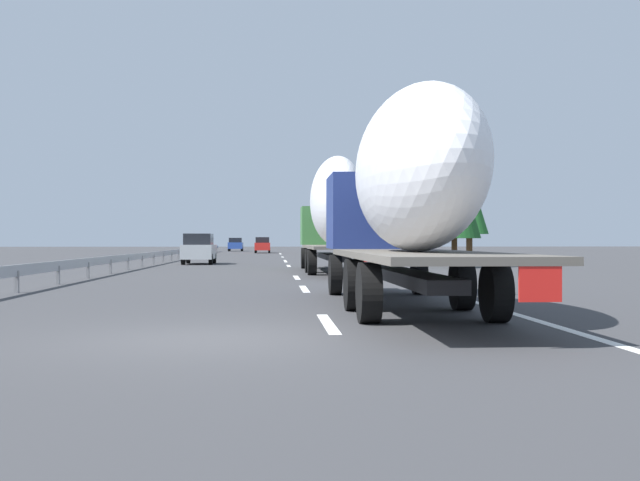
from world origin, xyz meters
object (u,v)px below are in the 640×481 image
at_px(road_sign, 357,231).
at_px(truck_trailing, 407,189).
at_px(truck_lead, 334,209).
at_px(car_blue_sedan, 236,244).
at_px(car_silver_hatch, 199,249).
at_px(car_red_compact, 263,245).

bearing_deg(road_sign, truck_trailing, 175.31).
xyz_separation_m(truck_lead, road_sign, (19.46, -3.10, -0.69)).
distance_m(car_blue_sedan, road_sign, 51.77).
height_order(truck_trailing, car_blue_sedan, truck_trailing).
bearing_deg(truck_lead, car_silver_hatch, 28.51).
relative_size(truck_lead, truck_trailing, 1.11).
height_order(truck_lead, truck_trailing, truck_lead).
bearing_deg(car_red_compact, road_sign, -169.05).
bearing_deg(car_blue_sedan, car_silver_hatch, -179.59).
height_order(car_silver_hatch, car_red_compact, car_silver_hatch).
height_order(truck_trailing, car_red_compact, truck_trailing).
xyz_separation_m(truck_lead, truck_trailing, (-18.32, -0.00, -0.32)).
distance_m(truck_trailing, road_sign, 37.91).
height_order(truck_lead, road_sign, truck_lead).
bearing_deg(car_silver_hatch, car_red_compact, -4.53).
distance_m(truck_trailing, car_blue_sedan, 88.77).
height_order(truck_trailing, road_sign, truck_trailing).
bearing_deg(truck_lead, truck_trailing, -180.00).
bearing_deg(car_blue_sedan, truck_trailing, -175.16).
xyz_separation_m(truck_trailing, car_red_compact, (73.21, 3.75, -1.54)).
relative_size(car_silver_hatch, car_red_compact, 0.95).
distance_m(car_red_compact, road_sign, 36.11).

